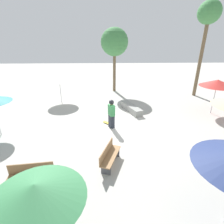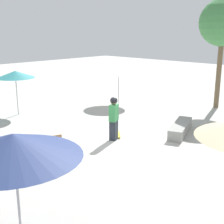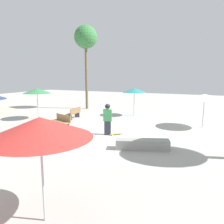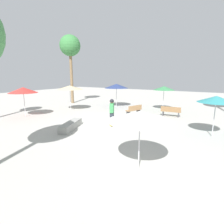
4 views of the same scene
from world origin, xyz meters
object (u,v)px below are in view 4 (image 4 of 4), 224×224
object	(u,v)px
concrete_ledge	(71,126)
shade_umbrella_tan	(70,88)
skater_main	(112,110)
shade_umbrella_red	(23,90)
shade_umbrella_navy	(116,86)
palm_tree_far_back	(70,47)
skateboard	(111,124)
bench_near	(134,110)
bench_far	(171,111)
shade_umbrella_teal	(216,99)
shade_umbrella_green	(164,88)
shade_umbrella_white	(140,116)

from	to	relation	value
concrete_ledge	shade_umbrella_tan	distance (m)	6.66
skater_main	shade_umbrella_red	distance (m)	7.67
shade_umbrella_navy	palm_tree_far_back	size ratio (longest dim) A/B	0.32
skater_main	skateboard	world-z (taller)	skater_main
bench_near	bench_far	bearing A→B (deg)	-49.91
concrete_ledge	shade_umbrella_teal	xyz separation A→B (m)	(-7.83, -3.17, 1.89)
shade_umbrella_green	shade_umbrella_white	bearing A→B (deg)	101.49
shade_umbrella_navy	concrete_ledge	bearing A→B (deg)	100.60
shade_umbrella_green	shade_umbrella_tan	size ratio (longest dim) A/B	0.95
skateboard	bench_near	size ratio (longest dim) A/B	0.43
bench_far	shade_umbrella_teal	size ratio (longest dim) A/B	0.71
skater_main	shade_umbrella_teal	xyz separation A→B (m)	(-6.28, -0.64, 1.16)
shade_umbrella_green	shade_umbrella_teal	distance (m)	7.65
bench_near	palm_tree_far_back	xyz separation A→B (m)	(9.42, -2.20, 6.25)
skater_main	shade_umbrella_white	world-z (taller)	shade_umbrella_white
skateboard	shade_umbrella_navy	distance (m)	7.67
bench_far	shade_umbrella_navy	xyz separation A→B (m)	(6.24, -1.65, 1.84)
bench_far	shade_umbrella_white	world-z (taller)	shade_umbrella_white
concrete_ledge	shade_umbrella_green	world-z (taller)	shade_umbrella_green
bench_far	palm_tree_far_back	size ratio (longest dim) A/B	0.20
bench_near	palm_tree_far_back	distance (m)	11.52
shade_umbrella_navy	shade_umbrella_teal	xyz separation A→B (m)	(-9.44, 5.44, -0.15)
concrete_ledge	palm_tree_far_back	distance (m)	12.89
skater_main	shade_umbrella_green	world-z (taller)	shade_umbrella_green
shade_umbrella_red	bench_far	bearing A→B (deg)	-148.28
skater_main	bench_far	size ratio (longest dim) A/B	1.08
skateboard	skater_main	bearing A→B (deg)	157.79
shade_umbrella_red	shade_umbrella_green	bearing A→B (deg)	-135.84
concrete_ledge	shade_umbrella_teal	world-z (taller)	shade_umbrella_teal
shade_umbrella_tan	palm_tree_far_back	bearing A→B (deg)	-47.96
shade_umbrella_green	shade_umbrella_teal	bearing A→B (deg)	126.27
shade_umbrella_red	shade_umbrella_navy	size ratio (longest dim) A/B	0.95
skater_main	palm_tree_far_back	size ratio (longest dim) A/B	0.22
bench_far	shade_umbrella_white	size ratio (longest dim) A/B	0.71
bench_far	shade_umbrella_red	bearing A→B (deg)	-154.45
bench_near	skateboard	bearing A→B (deg)	-160.05
skater_main	bench_near	distance (m)	3.42
bench_near	shade_umbrella_white	bearing A→B (deg)	-134.47
skater_main	skateboard	xyz separation A→B (m)	(-0.20, 0.45, -0.90)
shade_umbrella_white	shade_umbrella_tan	bearing A→B (deg)	-33.87
bench_far	palm_tree_far_back	world-z (taller)	palm_tree_far_back
shade_umbrella_white	concrete_ledge	bearing A→B (deg)	-21.79
shade_umbrella_navy	shade_umbrella_teal	distance (m)	10.90
shade_umbrella_navy	shade_umbrella_tan	distance (m)	4.98
skateboard	shade_umbrella_teal	world-z (taller)	shade_umbrella_teal
bench_near	shade_umbrella_green	world-z (taller)	shade_umbrella_green
bench_far	shade_umbrella_white	distance (m)	9.42
shade_umbrella_tan	bench_near	bearing A→B (deg)	-167.46
skateboard	concrete_ledge	size ratio (longest dim) A/B	0.29
concrete_ledge	bench_near	bearing A→B (deg)	-106.46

